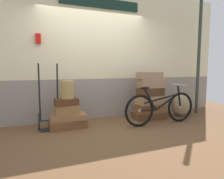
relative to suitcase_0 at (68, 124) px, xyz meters
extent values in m
cube|color=brown|center=(0.74, -0.22, -0.12)|extent=(9.08, 5.20, 0.06)
cube|color=gray|center=(0.74, 0.63, 0.39)|extent=(7.08, 0.20, 0.95)
cube|color=beige|center=(0.74, 0.63, 1.93)|extent=(7.08, 0.20, 2.14)
cube|color=#142D23|center=(0.90, 0.51, 2.59)|extent=(1.88, 0.04, 0.22)
cube|color=red|center=(-0.48, 0.49, 1.72)|extent=(0.10, 0.08, 0.20)
cylinder|color=#2D382D|center=(3.40, 0.03, 1.46)|extent=(0.08, 0.08, 3.08)
cube|color=brown|center=(0.00, 0.00, 0.00)|extent=(0.74, 0.39, 0.17)
cube|color=olive|center=(0.02, 0.01, 0.14)|extent=(0.72, 0.43, 0.11)
cube|color=olive|center=(-0.01, -0.01, 0.29)|extent=(0.47, 0.27, 0.19)
cube|color=#4C2D19|center=(-0.02, -0.02, 0.45)|extent=(0.47, 0.28, 0.13)
cube|color=brown|center=(1.91, 0.01, -0.01)|extent=(0.77, 0.50, 0.16)
cube|color=brown|center=(1.95, 0.00, 0.17)|extent=(0.67, 0.40, 0.20)
cube|color=#9E754C|center=(1.91, -0.04, 0.38)|extent=(0.64, 0.41, 0.20)
cube|color=#4C2D19|center=(1.91, -0.04, 0.57)|extent=(0.60, 0.38, 0.18)
cube|color=#937051|center=(1.95, -0.03, 0.77)|extent=(0.63, 0.40, 0.21)
cube|color=#937051|center=(1.89, -0.01, 0.95)|extent=(0.56, 0.33, 0.15)
cylinder|color=#A8844C|center=(0.01, -0.01, 0.69)|extent=(0.26, 0.26, 0.35)
torus|color=black|center=(-0.54, 0.10, 0.08)|extent=(0.03, 0.33, 0.33)
torus|color=black|center=(-0.14, 0.10, 0.08)|extent=(0.03, 0.33, 0.33)
cylinder|color=black|center=(-0.34, 0.10, 0.08)|extent=(0.40, 0.02, 0.02)
cylinder|color=black|center=(-0.51, 0.10, 0.64)|extent=(0.03, 0.14, 1.13)
cylinder|color=black|center=(-0.17, 0.10, 0.64)|extent=(0.03, 0.14, 1.13)
cube|color=black|center=(-0.34, -0.01, -0.08)|extent=(0.36, 0.22, 0.02)
ellipsoid|color=#9E8966|center=(2.80, -0.05, 0.22)|extent=(0.47, 0.40, 0.61)
torus|color=black|center=(1.38, -0.47, 0.25)|extent=(0.67, 0.05, 0.67)
sphere|color=#B2B2B7|center=(1.38, -0.47, 0.25)|extent=(0.05, 0.05, 0.05)
torus|color=black|center=(2.43, -0.47, 0.25)|extent=(0.67, 0.05, 0.67)
sphere|color=#B2B2B7|center=(2.43, -0.47, 0.25)|extent=(0.05, 0.05, 0.05)
cube|color=black|center=(2.06, -0.47, 0.39)|extent=(0.58, 0.03, 0.34)
cube|color=black|center=(1.64, -0.47, 0.46)|extent=(0.30, 0.03, 0.47)
cube|color=black|center=(1.58, -0.47, 0.24)|extent=(0.40, 0.03, 0.04)
cube|color=black|center=(1.92, -0.47, 0.47)|extent=(0.85, 0.03, 0.18)
cube|color=black|center=(2.38, -0.47, 0.49)|extent=(0.11, 0.03, 0.48)
ellipsoid|color=black|center=(1.50, -0.47, 0.71)|extent=(0.22, 0.09, 0.06)
cylinder|color=#A5A5AD|center=(2.34, -0.47, 0.75)|extent=(0.02, 0.46, 0.02)
camera|label=1|loc=(-0.61, -3.93, 1.12)|focal=31.62mm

